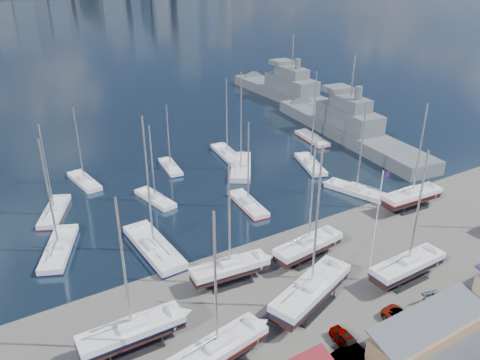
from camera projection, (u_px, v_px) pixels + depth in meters
ground at (325, 274)px, 53.06m from camera, size 1400.00×1400.00×0.00m
water at (0, 21)px, 293.77m from camera, size 1400.00×600.00×0.40m
shed_grey at (451, 350)px, 39.74m from camera, size 12.60×8.40×4.17m
sailboat_cradle_0 at (132, 332)px, 41.89m from camera, size 9.63×2.85×15.54m
sailboat_cradle_1 at (217, 350)px, 39.92m from camera, size 9.86×4.13×15.50m
sailboat_cradle_2 at (230, 268)px, 50.77m from camera, size 8.86×3.21×14.31m
sailboat_cradle_3 at (311, 290)px, 47.06m from camera, size 11.41×6.53×17.66m
sailboat_cradle_4 at (308, 245)px, 54.79m from camera, size 9.29×3.46×14.90m
sailboat_cradle_5 at (408, 265)px, 51.12m from camera, size 9.61×2.83×15.51m
sailboat_cradle_6 at (412, 196)px, 66.51m from camera, size 9.69×3.14×15.51m
sailboat_moored_0 at (59, 250)px, 57.04m from camera, size 6.76×10.57×15.37m
sailboat_moored_1 at (55, 213)px, 65.63m from camera, size 6.28×9.56×13.94m
sailboat_moored_2 at (84, 182)px, 74.86m from camera, size 3.53×8.94×13.14m
sailboat_moored_3 at (154, 249)px, 57.21m from camera, size 3.83×12.16×18.00m
sailboat_moored_4 at (155, 199)px, 69.35m from camera, size 3.74×8.42×12.29m
sailboat_moored_5 at (170, 168)px, 80.18m from camera, size 3.21×8.17×11.88m
sailboat_moored_6 at (248, 205)px, 67.73m from camera, size 3.36×9.17×13.41m
sailboat_moored_7 at (241, 168)px, 79.89m from camera, size 8.96×11.44×17.41m
sailboat_moored_8 at (227, 155)px, 85.46m from camera, size 4.19×10.39×15.10m
sailboat_moored_9 at (356, 192)px, 71.62m from camera, size 5.70×10.13×14.75m
sailboat_moored_10 at (310, 165)px, 81.07m from camera, size 5.80×10.10×14.57m
sailboat_moored_11 at (312, 139)px, 93.18m from camera, size 4.26×9.99×14.46m
naval_ship_east at (347, 130)px, 94.45m from camera, size 12.82×45.02×18.00m
naval_ship_west at (291, 94)px, 120.23m from camera, size 8.66×46.32×18.15m
car_a at (347, 341)px, 42.76m from camera, size 1.71×3.90×1.31m
car_c at (405, 321)px, 45.14m from camera, size 2.32×4.71×1.29m
car_d at (445, 313)px, 45.97m from camera, size 3.33×5.66×1.54m
flagpole at (378, 213)px, 51.54m from camera, size 1.07×0.12×12.17m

